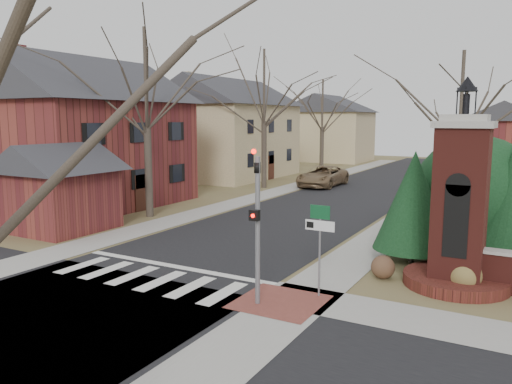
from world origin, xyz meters
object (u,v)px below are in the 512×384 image
Objects in this scene: traffic_signal_pole at (257,215)px; brick_gate_monument at (459,218)px; sign_post at (320,232)px; distant_car at (449,159)px; pickup_truck at (323,176)px.

brick_gate_monument reaches higher than traffic_signal_pole.
distant_car is at bearing 93.67° from sign_post.
traffic_signal_pole is 0.69× the size of brick_gate_monument.
pickup_truck is (-12.40, 19.96, -1.37)m from brick_gate_monument.
pickup_truck is at bearing 107.53° from traffic_signal_pole.
brick_gate_monument is (4.70, 4.42, -0.42)m from traffic_signal_pole.
traffic_signal_pole is 47.42m from distant_car.
traffic_signal_pole is 25.63m from pickup_truck.
distant_car is at bearing 75.32° from pickup_truck.
pickup_truck is at bearing 121.85° from brick_gate_monument.
traffic_signal_pole is 2.02m from sign_post.
pickup_truck is 1.15× the size of distant_car.
distant_car is (-2.94, 45.94, -1.14)m from sign_post.
sign_post is 24.69m from pickup_truck.
brick_gate_monument is at bearing -58.08° from pickup_truck.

